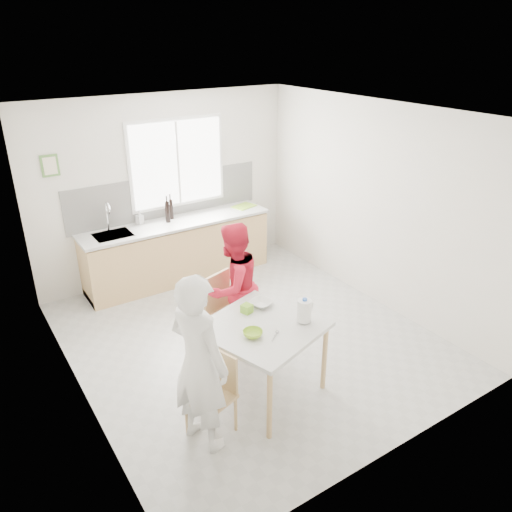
{
  "coord_description": "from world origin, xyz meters",
  "views": [
    {
      "loc": [
        -2.77,
        -4.41,
        3.47
      ],
      "look_at": [
        0.24,
        0.2,
        0.97
      ],
      "focal_mm": 35.0,
      "sensor_mm": 36.0,
      "label": 1
    }
  ],
  "objects": [
    {
      "name": "chair_far",
      "position": [
        -0.34,
        -0.04,
        0.52
      ],
      "size": [
        0.55,
        0.55,
        0.95
      ],
      "rotation": [
        0.0,
        0.0,
        0.3
      ],
      "color": "tan",
      "rests_on": "ground"
    },
    {
      "name": "soap_bottle",
      "position": [
        -0.48,
        2.15,
        1.02
      ],
      "size": [
        0.11,
        0.12,
        0.19
      ],
      "primitive_type": "imported",
      "rotation": [
        0.0,
        0.0,
        0.37
      ],
      "color": "#999999",
      "rests_on": "kitchen_counter"
    },
    {
      "name": "room_shell",
      "position": [
        0.0,
        0.0,
        1.64
      ],
      "size": [
        4.5,
        4.5,
        4.5
      ],
      "color": "silver",
      "rests_on": "ground"
    },
    {
      "name": "backsplash",
      "position": [
        0.0,
        2.24,
        1.23
      ],
      "size": [
        3.0,
        0.02,
        0.65
      ],
      "primitive_type": "cube",
      "color": "white",
      "rests_on": "room_shell"
    },
    {
      "name": "wine_bottle_b",
      "position": [
        -0.01,
        2.11,
        1.07
      ],
      "size": [
        0.07,
        0.07,
        0.3
      ],
      "primitive_type": "cylinder",
      "color": "black",
      "rests_on": "kitchen_counter"
    },
    {
      "name": "person_white",
      "position": [
        -1.25,
        -1.19,
        0.85
      ],
      "size": [
        0.58,
        0.72,
        1.7
      ],
      "primitive_type": "imported",
      "rotation": [
        0.0,
        0.0,
        1.87
      ],
      "color": "white",
      "rests_on": "ground"
    },
    {
      "name": "person_red",
      "position": [
        -0.22,
        -0.02,
        0.77
      ],
      "size": [
        0.89,
        0.78,
        1.55
      ],
      "primitive_type": "imported",
      "rotation": [
        0.0,
        0.0,
        3.45
      ],
      "color": "red",
      "rests_on": "ground"
    },
    {
      "name": "jar_amber",
      "position": [
        -0.01,
        2.11,
        1.0
      ],
      "size": [
        0.06,
        0.06,
        0.16
      ],
      "primitive_type": "cylinder",
      "color": "brown",
      "rests_on": "kitchen_counter"
    },
    {
      "name": "wine_bottle_a",
      "position": [
        -0.11,
        1.99,
        1.08
      ],
      "size": [
        0.07,
        0.07,
        0.32
      ],
      "primitive_type": "cylinder",
      "color": "black",
      "rests_on": "kitchen_counter"
    },
    {
      "name": "window",
      "position": [
        0.2,
        2.23,
        1.7
      ],
      "size": [
        1.5,
        0.06,
        1.3
      ],
      "color": "white",
      "rests_on": "room_shell"
    },
    {
      "name": "picture_frame",
      "position": [
        -1.55,
        2.23,
        1.9
      ],
      "size": [
        0.22,
        0.03,
        0.28
      ],
      "color": "#53863D",
      "rests_on": "room_shell"
    },
    {
      "name": "cutting_board",
      "position": [
        1.18,
        1.98,
        0.93
      ],
      "size": [
        0.4,
        0.33,
        0.01
      ],
      "primitive_type": "cube",
      "rotation": [
        0.0,
        0.0,
        0.26
      ],
      "color": "#99D230",
      "rests_on": "kitchen_counter"
    },
    {
      "name": "ground",
      "position": [
        0.0,
        0.0,
        0.0
      ],
      "size": [
        4.5,
        4.5,
        0.0
      ],
      "primitive_type": "plane",
      "color": "#B7B7B2",
      "rests_on": "ground"
    },
    {
      "name": "chair_left",
      "position": [
        -1.08,
        -1.14,
        0.45
      ],
      "size": [
        0.47,
        0.47,
        0.82
      ],
      "rotation": [
        0.0,
        0.0,
        -1.27
      ],
      "color": "tan",
      "rests_on": "ground"
    },
    {
      "name": "green_box",
      "position": [
        -0.41,
        -0.63,
        0.85
      ],
      "size": [
        0.13,
        0.13,
        0.09
      ],
      "primitive_type": "cube",
      "rotation": [
        0.0,
        0.0,
        0.3
      ],
      "color": "#76B529",
      "rests_on": "dining_table"
    },
    {
      "name": "dining_table",
      "position": [
        -0.43,
        -0.93,
        0.72
      ],
      "size": [
        1.31,
        1.31,
        0.81
      ],
      "rotation": [
        0.0,
        0.0,
        0.3
      ],
      "color": "silver",
      "rests_on": "ground"
    },
    {
      "name": "spoon",
      "position": [
        -0.44,
        -1.16,
        0.82
      ],
      "size": [
        0.13,
        0.11,
        0.01
      ],
      "primitive_type": "cylinder",
      "rotation": [
        0.0,
        1.57,
        0.65
      ],
      "color": "#A5A5AA",
      "rests_on": "dining_table"
    },
    {
      "name": "milk_jug",
      "position": [
        -0.03,
        -1.1,
        0.94
      ],
      "size": [
        0.2,
        0.14,
        0.25
      ],
      "rotation": [
        0.0,
        0.0,
        0.3
      ],
      "color": "white",
      "rests_on": "dining_table"
    },
    {
      "name": "bowl_white",
      "position": [
        -0.21,
        -0.6,
        0.84
      ],
      "size": [
        0.29,
        0.29,
        0.06
      ],
      "primitive_type": "imported",
      "rotation": [
        0.0,
        0.0,
        0.3
      ],
      "color": "white",
      "rests_on": "dining_table"
    },
    {
      "name": "kitchen_counter",
      "position": [
        -0.0,
        1.95,
        0.42
      ],
      "size": [
        2.84,
        0.64,
        1.37
      ],
      "color": "tan",
      "rests_on": "ground"
    },
    {
      "name": "bowl_green",
      "position": [
        -0.6,
        -1.04,
        0.84
      ],
      "size": [
        0.24,
        0.24,
        0.06
      ],
      "primitive_type": "imported",
      "rotation": [
        0.0,
        0.0,
        0.3
      ],
      "color": "#9CCE2F",
      "rests_on": "dining_table"
    }
  ]
}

